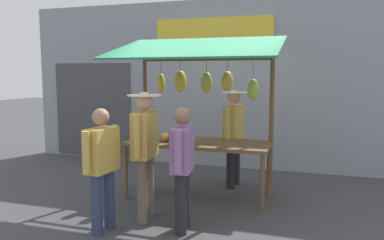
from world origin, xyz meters
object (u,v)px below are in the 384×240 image
(vendor_with_sunhat, at_px, (234,130))
(shopper_with_shopping_bag, at_px, (102,162))
(shopper_in_grey_tee, at_px, (183,162))
(market_stall, at_px, (199,97))
(shopper_with_ponytail, at_px, (145,144))

(vendor_with_sunhat, bearing_deg, shopper_with_shopping_bag, -18.01)
(shopper_with_shopping_bag, height_order, shopper_in_grey_tee, shopper_in_grey_tee)
(market_stall, height_order, shopper_with_shopping_bag, market_stall)
(shopper_in_grey_tee, bearing_deg, shopper_with_shopping_bag, 100.64)
(shopper_with_ponytail, distance_m, shopper_in_grey_tee, 0.64)
(vendor_with_sunhat, distance_m, shopper_with_ponytail, 1.99)
(shopper_with_shopping_bag, relative_size, shopper_with_ponytail, 0.90)
(shopper_with_shopping_bag, height_order, shopper_with_ponytail, shopper_with_ponytail)
(vendor_with_sunhat, height_order, shopper_in_grey_tee, vendor_with_sunhat)
(vendor_with_sunhat, bearing_deg, shopper_in_grey_tee, 1.71)
(shopper_with_ponytail, relative_size, shopper_in_grey_tee, 1.11)
(market_stall, xyz_separation_m, shopper_with_shopping_bag, (0.71, 1.65, -0.71))
(shopper_with_shopping_bag, bearing_deg, shopper_in_grey_tee, -65.18)
(market_stall, relative_size, shopper_with_ponytail, 1.48)
(vendor_with_sunhat, xyz_separation_m, shopper_with_ponytail, (0.79, 1.82, 0.03))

